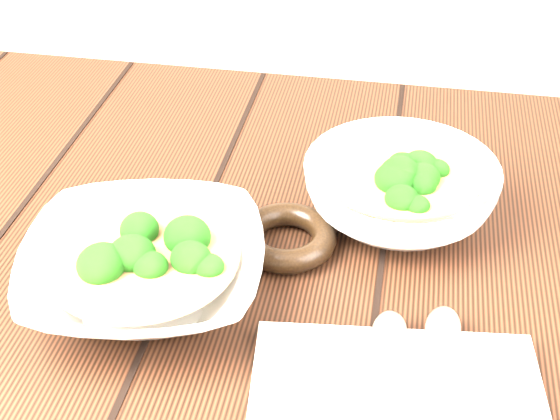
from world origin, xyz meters
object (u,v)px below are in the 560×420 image
Objects in this scene: soup_bowl_back at (400,188)px; table at (214,327)px; soup_bowl_front at (144,268)px; trivet at (286,237)px.

table is at bearing -155.40° from soup_bowl_back.
soup_bowl_front is (-0.04, -0.08, 0.15)m from table.
soup_bowl_back is (0.19, 0.09, 0.16)m from table.
soup_bowl_back reaches higher than trivet.
soup_bowl_front is at bearing -116.59° from table.
table is at bearing 63.41° from soup_bowl_front.
soup_bowl_back is at bearing 35.95° from soup_bowl_front.
soup_bowl_back is at bearing 34.59° from trivet.
soup_bowl_front is at bearing -144.05° from soup_bowl_back.
soup_bowl_back is 0.14m from trivet.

